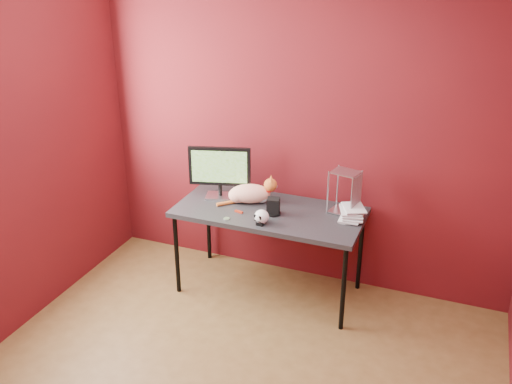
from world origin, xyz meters
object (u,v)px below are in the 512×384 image
at_px(desk, 269,216).
at_px(cat, 250,193).
at_px(skull_mug, 262,217).
at_px(monitor, 220,170).
at_px(speaker, 273,207).
at_px(book_stack, 346,153).

relative_size(desk, cat, 3.39).
xyz_separation_m(desk, skull_mug, (0.03, -0.24, 0.11)).
height_order(monitor, skull_mug, monitor).
distance_m(desk, monitor, 0.56).
distance_m(monitor, skull_mug, 0.62).
bearing_deg(speaker, desk, 119.33).
height_order(speaker, book_stack, book_stack).
relative_size(monitor, speaker, 3.69).
bearing_deg(desk, book_stack, 7.98).
height_order(monitor, speaker, monitor).
xyz_separation_m(cat, skull_mug, (0.22, -0.33, -0.02)).
xyz_separation_m(skull_mug, speaker, (0.03, 0.18, 0.01)).
relative_size(desk, book_stack, 1.40).
height_order(desk, skull_mug, skull_mug).
distance_m(desk, skull_mug, 0.27).
bearing_deg(book_stack, cat, 179.92).
relative_size(monitor, book_stack, 0.47).
relative_size(skull_mug, book_stack, 0.11).
xyz_separation_m(monitor, speaker, (0.52, -0.15, -0.18)).
xyz_separation_m(desk, book_stack, (0.57, 0.08, 0.59)).
bearing_deg(speaker, book_stack, 2.85).
height_order(monitor, cat, monitor).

